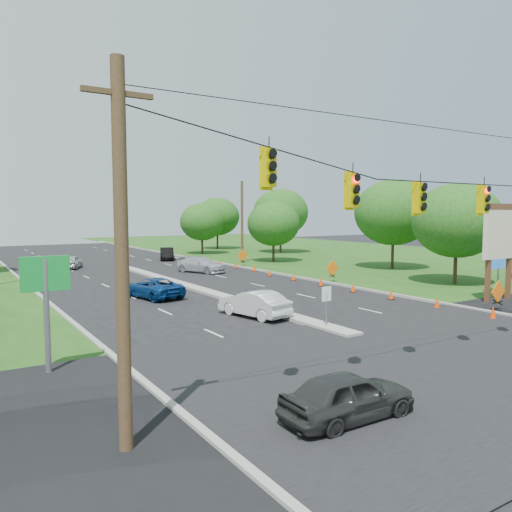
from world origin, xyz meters
TOP-DOWN VIEW (x-y plane):
  - ground at (0.00, 0.00)m, footprint 160.00×160.00m
  - grass_right at (30.00, 20.00)m, footprint 40.00×160.00m
  - cross_street at (0.00, 0.00)m, footprint 160.00×14.00m
  - curb_left at (-10.10, 30.00)m, footprint 0.25×110.00m
  - curb_right at (10.10, 30.00)m, footprint 0.25×110.00m
  - median at (0.00, 21.00)m, footprint 1.00×34.00m
  - median_sign at (0.00, 6.00)m, footprint 0.55×0.06m
  - signal_span at (-0.05, -1.00)m, footprint 25.60×0.32m
  - utility_pole_far_right at (12.50, 35.00)m, footprint 0.28×0.28m
  - pylon_sign at (14.31, 6.20)m, footprint 5.90×2.30m
  - cone_0 at (8.79, 3.00)m, footprint 0.32×0.32m
  - cone_1 at (8.79, 6.50)m, footprint 0.32×0.32m
  - cone_2 at (8.79, 10.00)m, footprint 0.32×0.32m
  - cone_3 at (8.79, 13.50)m, footprint 0.32×0.32m
  - cone_4 at (8.79, 17.00)m, footprint 0.32×0.32m
  - cone_5 at (8.79, 20.50)m, footprint 0.32×0.32m
  - cone_6 at (8.79, 24.00)m, footprint 0.32×0.32m
  - cone_7 at (9.39, 27.50)m, footprint 0.32×0.32m
  - cone_8 at (9.39, 31.00)m, footprint 0.32×0.32m
  - cone_9 at (9.39, 34.50)m, footprint 0.32×0.32m
  - cone_10 at (9.39, 38.00)m, footprint 0.32×0.32m
  - cone_11 at (9.39, 41.50)m, footprint 0.32×0.32m
  - work_sign_0 at (10.80, 4.00)m, footprint 1.27×0.58m
  - work_sign_1 at (10.80, 18.00)m, footprint 1.27×0.58m
  - work_sign_2 at (10.80, 32.00)m, footprint 1.27×0.58m
  - tree_7 at (18.00, 12.00)m, footprint 6.72×6.72m
  - tree_8 at (22.00, 22.00)m, footprint 7.56×7.56m
  - tree_9 at (16.00, 34.00)m, footprint 5.88×5.88m
  - tree_10 at (24.00, 44.00)m, footprint 7.56×7.56m
  - tree_11 at (20.00, 55.00)m, footprint 6.72×6.72m
  - tree_12 at (14.00, 48.00)m, footprint 5.88×5.88m
  - black_sedan at (-6.38, -2.43)m, footprint 3.94×1.61m
  - white_sedan at (-1.44, 10.23)m, footprint 2.36×4.55m
  - blue_pickup at (-3.89, 18.84)m, footprint 3.20×5.17m
  - silver_car_far at (4.91, 29.75)m, footprint 3.84×5.37m
  - silver_car_oncoming at (-4.61, 39.45)m, footprint 3.03×4.22m
  - dark_car_receding at (6.95, 43.07)m, footprint 3.00×4.66m

SIDE VIEW (x-z plane):
  - ground at x=0.00m, z-range 0.00..0.00m
  - grass_right at x=30.00m, z-range -0.03..0.03m
  - cross_street at x=0.00m, z-range -0.01..0.01m
  - curb_left at x=-10.10m, z-range -0.08..0.08m
  - curb_right at x=10.10m, z-range -0.08..0.08m
  - median at x=0.00m, z-range -0.09..0.09m
  - cone_0 at x=8.79m, z-range 0.00..0.70m
  - cone_1 at x=8.79m, z-range 0.00..0.70m
  - cone_2 at x=8.79m, z-range 0.00..0.70m
  - cone_3 at x=8.79m, z-range 0.00..0.70m
  - cone_4 at x=8.79m, z-range 0.00..0.70m
  - cone_5 at x=8.79m, z-range 0.00..0.70m
  - cone_6 at x=8.79m, z-range 0.00..0.70m
  - cone_7 at x=9.39m, z-range 0.00..0.70m
  - cone_8 at x=9.39m, z-range 0.00..0.70m
  - cone_9 at x=9.39m, z-range 0.00..0.70m
  - cone_10 at x=9.39m, z-range 0.00..0.70m
  - cone_11 at x=9.39m, z-range 0.00..0.70m
  - silver_car_oncoming at x=-4.61m, z-range 0.00..1.33m
  - blue_pickup at x=-3.89m, z-range 0.00..1.34m
  - black_sedan at x=-6.38m, z-range 0.00..1.34m
  - white_sedan at x=-1.44m, z-range 0.00..1.43m
  - silver_car_far at x=4.91m, z-range 0.00..1.44m
  - dark_car_receding at x=6.95m, z-range 0.00..1.45m
  - work_sign_0 at x=10.80m, z-range 0.41..1.78m
  - work_sign_1 at x=10.80m, z-range 0.41..1.78m
  - work_sign_2 at x=10.80m, z-range 0.41..1.78m
  - median_sign at x=0.00m, z-range 0.44..2.49m
  - pylon_sign at x=14.31m, z-range 0.94..7.06m
  - tree_9 at x=16.00m, z-range 0.91..7.77m
  - tree_12 at x=14.00m, z-range 0.91..7.77m
  - utility_pole_far_right at x=12.50m, z-range 0.00..9.00m
  - tree_7 at x=18.00m, z-range 1.04..8.88m
  - tree_11 at x=20.00m, z-range 1.04..8.88m
  - signal_span at x=-0.05m, z-range 0.47..9.47m
  - tree_8 at x=22.00m, z-range 1.17..9.99m
  - tree_10 at x=24.00m, z-range 1.17..9.99m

